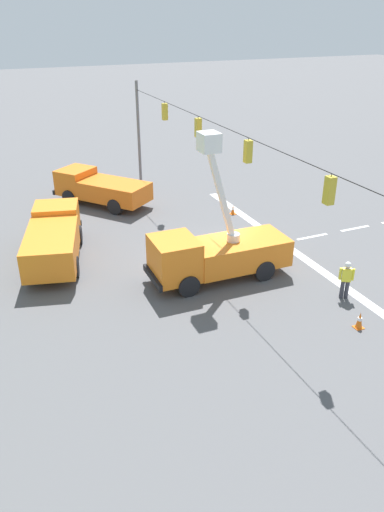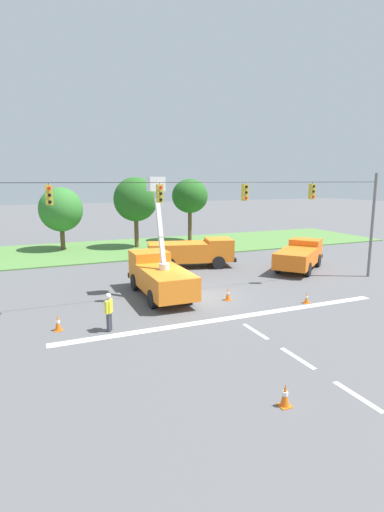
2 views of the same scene
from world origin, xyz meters
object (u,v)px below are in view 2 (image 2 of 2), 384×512
(road_worker, at_px, (109,310))
(traffic_cone_mid_right, at_px, (285,395))
(tree_far_east, at_px, (190,196))
(traffic_cone_foreground_left, at_px, (307,298))
(tree_east, at_px, (136,200))
(tree_centre, at_px, (61,210))
(utility_truck_support_far, at_px, (192,252))
(traffic_cone_mid_left, at_px, (228,294))
(utility_truck_bucket_lift, at_px, (159,273))
(utility_truck_support_near, at_px, (300,255))
(traffic_cone_foreground_right, at_px, (58,323))

(road_worker, xyz_separation_m, traffic_cone_mid_right, (3.58, -8.23, -0.64))
(tree_far_east, distance_m, traffic_cone_foreground_left, 24.14)
(tree_east, height_order, tree_far_east, tree_east)
(tree_centre, bearing_deg, road_worker, -90.60)
(utility_truck_support_far, xyz_separation_m, traffic_cone_mid_left, (-1.64, -8.99, -0.86))
(utility_truck_bucket_lift, height_order, utility_truck_support_near, utility_truck_bucket_lift)
(road_worker, distance_m, traffic_cone_mid_left, 7.45)
(tree_centre, height_order, traffic_cone_foreground_right, tree_centre)
(road_worker, bearing_deg, tree_east, 71.36)
(utility_truck_support_far, relative_size, traffic_cone_mid_left, 9.54)
(tree_east, bearing_deg, traffic_cone_mid_right, -96.96)
(tree_far_east, relative_size, traffic_cone_mid_left, 9.28)
(traffic_cone_foreground_right, xyz_separation_m, traffic_cone_mid_left, (9.29, 1.06, 0.01))
(utility_truck_bucket_lift, relative_size, utility_truck_support_near, 1.08)
(tree_centre, xyz_separation_m, road_worker, (-0.24, -22.76, -2.95))
(tree_far_east, relative_size, traffic_cone_mid_right, 9.38)
(tree_centre, bearing_deg, traffic_cone_foreground_right, -96.21)
(tree_east, xyz_separation_m, road_worker, (-7.18, -21.30, -3.84))
(tree_far_east, xyz_separation_m, traffic_cone_mid_left, (-6.68, -21.30, -4.62))
(tree_centre, height_order, utility_truck_bucket_lift, utility_truck_bucket_lift)
(utility_truck_support_near, xyz_separation_m, road_worker, (-15.95, -6.90, -0.12))
(utility_truck_support_near, bearing_deg, tree_centre, 134.73)
(traffic_cone_foreground_left, relative_size, traffic_cone_mid_right, 0.85)
(utility_truck_bucket_lift, xyz_separation_m, traffic_cone_mid_left, (3.26, -2.43, -1.01))
(traffic_cone_foreground_left, distance_m, traffic_cone_mid_right, 10.88)
(road_worker, bearing_deg, traffic_cone_mid_left, 15.69)
(tree_far_east, xyz_separation_m, traffic_cone_foreground_right, (-15.97, -22.36, -4.63))
(tree_centre, distance_m, tree_east, 7.15)
(utility_truck_bucket_lift, xyz_separation_m, utility_truck_support_near, (12.06, 2.46, -0.25))
(utility_truck_bucket_lift, height_order, traffic_cone_foreground_left, utility_truck_bucket_lift)
(utility_truck_bucket_lift, xyz_separation_m, utility_truck_support_far, (4.90, 6.56, -0.15))
(tree_centre, bearing_deg, utility_truck_support_near, -45.27)
(traffic_cone_mid_right, bearing_deg, utility_truck_support_near, 50.74)
(utility_truck_support_near, xyz_separation_m, traffic_cone_mid_right, (-12.37, -15.13, -0.76))
(tree_centre, xyz_separation_m, utility_truck_support_far, (8.55, -11.76, -2.73))
(utility_truck_bucket_lift, height_order, traffic_cone_mid_right, utility_truck_bucket_lift)
(traffic_cone_foreground_left, bearing_deg, tree_east, 99.83)
(tree_centre, height_order, tree_far_east, tree_far_east)
(tree_centre, distance_m, traffic_cone_mid_right, 31.38)
(utility_truck_support_far, distance_m, traffic_cone_foreground_right, 14.87)
(tree_east, xyz_separation_m, traffic_cone_foreground_left, (3.73, -21.49, -4.54))
(traffic_cone_foreground_left, bearing_deg, road_worker, 178.98)
(tree_far_east, height_order, traffic_cone_mid_right, tree_far_east)
(utility_truck_support_near, bearing_deg, utility_truck_bucket_lift, -168.47)
(tree_far_east, distance_m, utility_truck_support_far, 13.82)
(tree_centre, distance_m, road_worker, 22.95)
(traffic_cone_mid_right, bearing_deg, tree_east, 83.04)
(tree_east, bearing_deg, utility_truck_bucket_lift, -101.05)
(tree_east, xyz_separation_m, traffic_cone_mid_right, (-3.60, -29.53, -4.48))
(tree_centre, height_order, road_worker, tree_centre)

